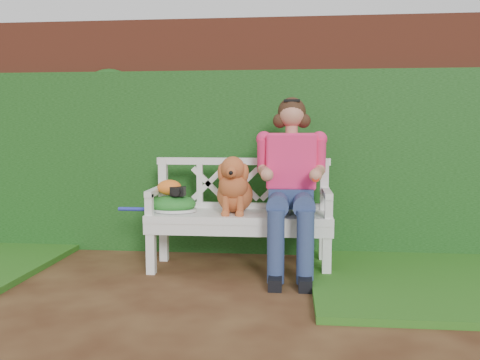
# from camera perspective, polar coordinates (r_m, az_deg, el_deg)

# --- Properties ---
(ground) EXTENTS (60.00, 60.00, 0.00)m
(ground) POSITION_cam_1_polar(r_m,az_deg,el_deg) (3.41, -10.96, -14.39)
(ground) COLOR #391B0F
(brick_wall) EXTENTS (10.00, 0.30, 2.20)m
(brick_wall) POSITION_cam_1_polar(r_m,az_deg,el_deg) (5.05, -4.99, 4.96)
(brick_wall) COLOR brown
(brick_wall) RESTS_ON ground
(ivy_hedge) EXTENTS (10.00, 0.18, 1.70)m
(ivy_hedge) POSITION_cam_1_polar(r_m,az_deg,el_deg) (4.85, -5.45, 1.96)
(ivy_hedge) COLOR #296424
(ivy_hedge) RESTS_ON ground
(garden_bench) EXTENTS (1.63, 0.76, 0.48)m
(garden_bench) POSITION_cam_1_polar(r_m,az_deg,el_deg) (4.25, 0.00, -6.85)
(garden_bench) COLOR white
(garden_bench) RESTS_ON ground
(seated_woman) EXTENTS (0.82, 0.95, 1.41)m
(seated_woman) POSITION_cam_1_polar(r_m,az_deg,el_deg) (4.14, 5.75, -0.70)
(seated_woman) COLOR #DB3565
(seated_woman) RESTS_ON ground
(dog) EXTENTS (0.38, 0.48, 0.48)m
(dog) POSITION_cam_1_polar(r_m,az_deg,el_deg) (4.14, -0.63, -0.47)
(dog) COLOR #A7642E
(dog) RESTS_ON garden_bench
(tennis_racket) EXTENTS (0.75, 0.46, 0.03)m
(tennis_racket) POSITION_cam_1_polar(r_m,az_deg,el_deg) (4.28, -7.76, -3.32)
(tennis_racket) COLOR silver
(tennis_racket) RESTS_ON garden_bench
(green_bag) EXTENTS (0.41, 0.33, 0.14)m
(green_bag) POSITION_cam_1_polar(r_m,az_deg,el_deg) (4.28, -7.65, -2.63)
(green_bag) COLOR #178E1D
(green_bag) RESTS_ON garden_bench
(camera_item) EXTENTS (0.12, 0.09, 0.08)m
(camera_item) POSITION_cam_1_polar(r_m,az_deg,el_deg) (4.23, -6.99, -1.25)
(camera_item) COLOR black
(camera_item) RESTS_ON green_bag
(baseball_glove) EXTENTS (0.21, 0.16, 0.13)m
(baseball_glove) POSITION_cam_1_polar(r_m,az_deg,el_deg) (4.28, -7.94, -0.83)
(baseball_glove) COLOR orange
(baseball_glove) RESTS_ON green_bag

